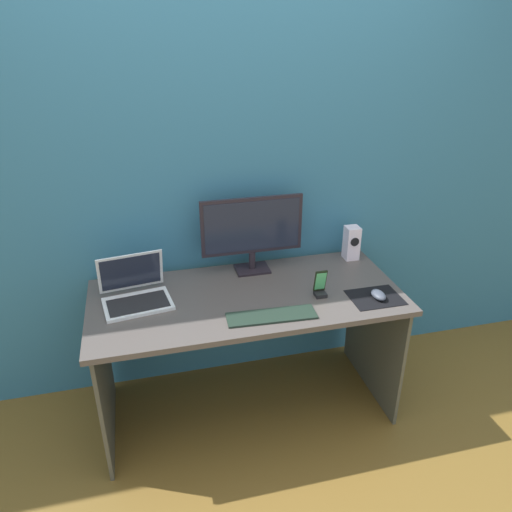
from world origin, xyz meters
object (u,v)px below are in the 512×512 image
(speaker_right, at_px, (352,243))
(mouse, at_px, (378,295))
(monitor, at_px, (252,230))
(laptop, at_px, (135,293))
(phone_in_dock, at_px, (320,287))
(keyboard_external, at_px, (271,316))

(speaker_right, bearing_deg, mouse, -96.39)
(monitor, xyz_separation_m, mouse, (0.53, -0.44, -0.21))
(laptop, bearing_deg, mouse, -12.92)
(mouse, xyz_separation_m, phone_in_dock, (-0.27, 0.10, 0.03))
(phone_in_dock, bearing_deg, laptop, 169.39)
(speaker_right, bearing_deg, phone_in_dock, -132.23)
(laptop, height_order, keyboard_external, laptop)
(keyboard_external, height_order, phone_in_dock, phone_in_dock)
(speaker_right, distance_m, keyboard_external, 0.77)
(laptop, relative_size, phone_in_dock, 2.52)
(keyboard_external, bearing_deg, laptop, 157.08)
(monitor, height_order, phone_in_dock, monitor)
(laptop, xyz_separation_m, keyboard_external, (0.60, -0.29, -0.04))
(monitor, relative_size, laptop, 1.55)
(speaker_right, xyz_separation_m, keyboard_external, (-0.60, -0.48, -0.09))
(speaker_right, relative_size, laptop, 0.55)
(speaker_right, height_order, keyboard_external, speaker_right)
(speaker_right, relative_size, keyboard_external, 0.46)
(monitor, xyz_separation_m, speaker_right, (0.58, 0.00, -0.14))
(laptop, bearing_deg, keyboard_external, -26.03)
(keyboard_external, xyz_separation_m, mouse, (0.55, 0.03, 0.02))
(monitor, distance_m, keyboard_external, 0.52)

